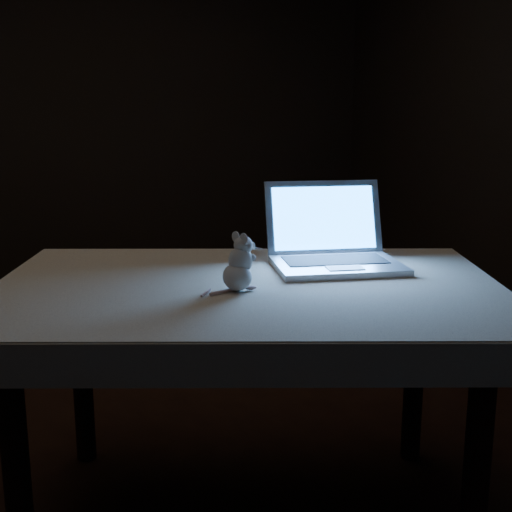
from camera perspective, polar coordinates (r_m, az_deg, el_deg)
name	(u,v)px	position (r m, az deg, el deg)	size (l,w,h in m)	color
floor	(134,459)	(2.87, -10.11, -16.33)	(5.00, 5.00, 0.00)	black
back_wall	(62,115)	(5.00, -15.85, 11.23)	(4.50, 0.04, 2.60)	black
table	(248,404)	(2.33, -0.69, -12.19)	(1.50, 0.97, 0.81)	black
tablecloth	(266,298)	(2.24, 0.85, -3.49)	(1.62, 1.08, 0.11)	beige
laptop	(339,227)	(2.37, 6.91, 2.42)	(0.44, 0.38, 0.30)	silver
plush_mouse	(237,262)	(2.09, -1.58, -0.52)	(0.13, 0.13, 0.18)	silver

